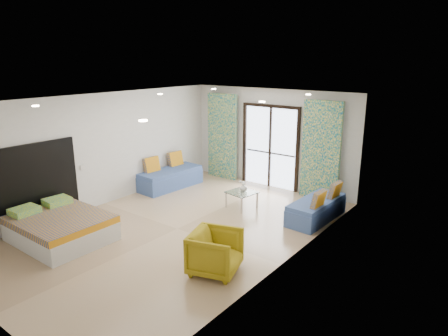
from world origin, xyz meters
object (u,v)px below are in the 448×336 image
Objects in this scene: bed at (60,227)px; daybed_left at (170,177)px; armchair at (215,250)px; daybed_right at (317,209)px; coffee_table at (242,194)px.

daybed_left is at bearing 99.84° from bed.
daybed_left reaches higher than armchair.
bed is at bearing -76.48° from daybed_left.
bed is at bearing 87.64° from armchair.
coffee_table is (-1.74, -0.42, 0.10)m from daybed_right.
daybed_right is (4.23, 0.33, -0.03)m from daybed_left.
daybed_left reaches higher than bed.
coffee_table is 0.87× the size of armchair.
armchair reaches higher than bed.
bed is 2.62× the size of coffee_table.
bed is 5.39m from daybed_right.
daybed_left is (-0.64, 3.70, 0.02)m from bed.
daybed_right is (3.59, 4.03, -0.01)m from bed.
armchair reaches higher than coffee_table.
bed is 1.07× the size of daybed_right.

